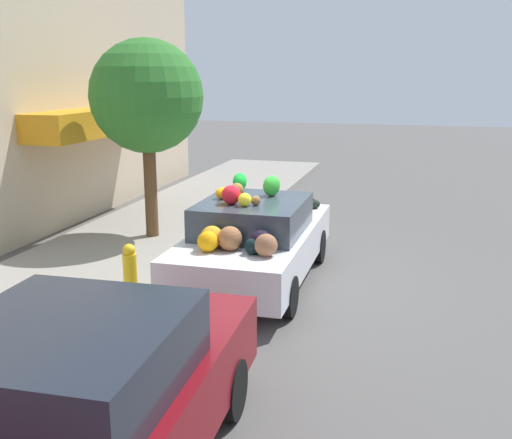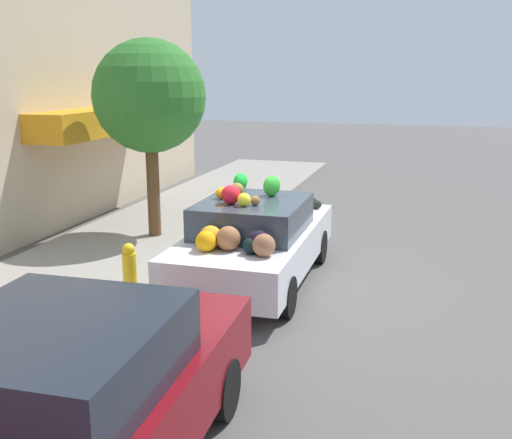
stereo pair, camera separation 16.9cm
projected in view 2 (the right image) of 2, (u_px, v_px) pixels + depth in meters
The scene contains 6 objects.
ground_plane at pixel (259, 282), 9.39m from camera, with size 60.00×60.00×0.00m, color #565451.
sidewalk_curb at pixel (106, 262), 10.13m from camera, with size 24.00×3.20×0.12m.
street_tree at pixel (149, 97), 10.99m from camera, with size 2.09×2.09×3.69m.
fire_hydrant at pixel (129, 267), 8.61m from camera, with size 0.20×0.20×0.70m.
art_car at pixel (255, 239), 9.18m from camera, with size 3.98×1.77×1.65m.
parked_car_plain at pixel (68, 404), 4.55m from camera, with size 4.02×1.99×1.47m.
Camera 2 is at (-8.51, -2.53, 3.20)m, focal length 42.00 mm.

